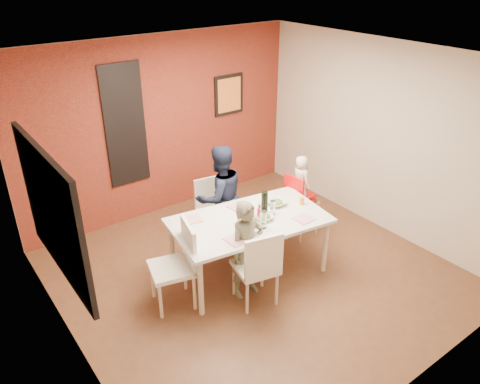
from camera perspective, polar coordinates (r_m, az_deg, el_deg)
ground at (r=6.11m, az=1.71°, el=-9.84°), size 4.50×4.50×0.00m
ceiling at (r=4.98m, az=2.15°, el=15.84°), size 4.50×4.50×0.02m
wall_back at (r=7.17m, az=-9.44°, el=7.85°), size 4.50×0.02×2.70m
wall_front at (r=4.14m, az=21.88°, el=-9.22°), size 4.50×0.02×2.70m
wall_left at (r=4.53m, az=-21.12°, el=-5.77°), size 0.02×4.50×2.70m
wall_right at (r=6.93m, az=16.73°, el=6.38°), size 0.02×4.50×2.70m
brick_accent_wall at (r=7.15m, az=-9.37°, el=7.81°), size 4.50×0.02×2.70m
picture_window_frame at (r=4.61m, az=-21.93°, el=-2.44°), size 0.05×1.70×1.30m
picture_window_pane at (r=4.61m, az=-21.75°, el=-2.38°), size 0.02×1.55×1.15m
glassblock_strip at (r=6.86m, az=-13.85°, el=7.85°), size 0.55×0.03×1.70m
glassblock_surround at (r=6.85m, az=-13.83°, el=7.84°), size 0.60×0.03×1.76m
art_print_frame at (r=7.64m, az=-1.38°, el=11.76°), size 0.54×0.03×0.64m
art_print_canvas at (r=7.63m, az=-1.31°, el=11.74°), size 0.44×0.01×0.54m
dining_table at (r=5.73m, az=1.12°, el=-3.92°), size 2.02×1.31×0.79m
chair_near at (r=5.31m, az=2.30°, el=-8.89°), size 0.55×0.55×0.99m
chair_far at (r=6.61m, az=-3.50°, el=-1.67°), size 0.47×0.47×0.89m
chair_left at (r=5.38m, az=-7.43°, el=-8.26°), size 0.58×0.58×1.03m
high_chair at (r=6.64m, az=7.12°, el=-0.87°), size 0.45×0.45×0.96m
child_near at (r=5.44m, az=0.84°, el=-7.04°), size 0.46×0.31×1.24m
child_far at (r=6.31m, az=-2.45°, el=-0.62°), size 0.75×0.61×1.47m
toddler at (r=6.52m, az=7.40°, el=1.67°), size 0.25×0.35×0.66m
plate_near_left at (r=5.30m, az=-0.40°, el=-5.80°), size 0.24×0.24×0.01m
plate_far_mid at (r=5.96m, az=-0.23°, el=-1.78°), size 0.26×0.26×0.01m
plate_near_right at (r=5.74m, az=7.78°, el=-3.27°), size 0.22×0.22×0.01m
plate_far_left at (r=5.71m, az=-5.77°, el=-3.32°), size 0.27×0.27×0.01m
salad_bowl_a at (r=5.69m, az=2.98°, el=-3.11°), size 0.23×0.23×0.05m
salad_bowl_b at (r=6.02m, az=4.52°, el=-1.32°), size 0.25×0.25×0.06m
wine_bottle at (r=5.73m, az=3.00°, el=-1.39°), size 0.08×0.08×0.31m
wine_glass_a at (r=5.48m, az=2.87°, el=-3.38°), size 0.08×0.08×0.22m
wine_glass_b at (r=5.77m, az=4.00°, el=-1.91°), size 0.07×0.07×0.19m
paper_towel_roll at (r=5.55m, az=0.26°, el=-2.63°), size 0.12×0.12×0.26m
condiment_red at (r=5.69m, az=2.26°, el=-2.60°), size 0.03×0.03×0.14m
condiment_green at (r=5.80m, az=2.36°, el=-2.06°), size 0.03×0.03×0.13m
condiment_brown at (r=5.70m, az=1.61°, el=-2.55°), size 0.03×0.03×0.13m
sippy_cup at (r=6.06m, az=7.55°, el=-1.08°), size 0.06×0.06×0.10m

